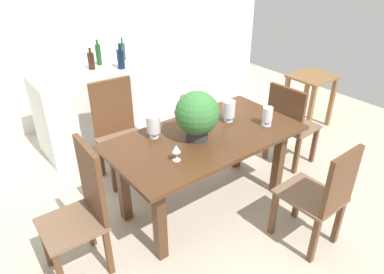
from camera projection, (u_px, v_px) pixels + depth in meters
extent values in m
plane|color=#BCB29E|center=(207.00, 205.00, 3.45)|extent=(7.04, 7.04, 0.00)
cube|color=white|center=(80.00, 22.00, 4.59)|extent=(6.40, 0.10, 2.60)
cube|color=#4C2D19|center=(206.00, 137.00, 3.11)|extent=(1.71, 0.90, 0.03)
cube|color=#4C2D19|center=(160.00, 222.00, 2.73)|extent=(0.08, 0.08, 0.73)
cube|color=#4C2D19|center=(279.00, 161.00, 3.47)|extent=(0.08, 0.08, 0.73)
cube|color=#4C2D19|center=(123.00, 185.00, 3.13)|extent=(0.08, 0.08, 0.73)
cube|color=#4C2D19|center=(237.00, 137.00, 3.86)|extent=(0.08, 0.08, 0.73)
cube|color=brown|center=(298.00, 197.00, 3.21)|extent=(0.04, 0.04, 0.44)
cube|color=brown|center=(274.00, 213.00, 3.03)|extent=(0.04, 0.04, 0.44)
cube|color=brown|center=(338.00, 222.00, 2.94)|extent=(0.04, 0.04, 0.44)
cube|color=brown|center=(314.00, 241.00, 2.76)|extent=(0.04, 0.04, 0.44)
cube|color=brown|center=(310.00, 196.00, 2.87)|extent=(0.41, 0.48, 0.03)
cube|color=brown|center=(341.00, 182.00, 2.59)|extent=(0.38, 0.04, 0.50)
cube|color=brown|center=(45.00, 244.00, 2.73)|extent=(0.05, 0.05, 0.44)
cube|color=brown|center=(90.00, 224.00, 2.91)|extent=(0.05, 0.05, 0.44)
cube|color=brown|center=(108.00, 252.00, 2.66)|extent=(0.05, 0.05, 0.44)
cube|color=brown|center=(71.00, 225.00, 2.58)|extent=(0.45, 0.45, 0.03)
cube|color=brown|center=(91.00, 181.00, 2.53)|extent=(0.05, 0.40, 0.59)
cube|color=brown|center=(113.00, 173.00, 3.54)|extent=(0.05, 0.05, 0.44)
cube|color=brown|center=(149.00, 161.00, 3.72)|extent=(0.05, 0.05, 0.44)
cube|color=brown|center=(101.00, 158.00, 3.78)|extent=(0.05, 0.05, 0.44)
cube|color=brown|center=(135.00, 147.00, 3.97)|extent=(0.05, 0.05, 0.44)
cube|color=brown|center=(123.00, 140.00, 3.64)|extent=(0.50, 0.45, 0.03)
cube|color=brown|center=(112.00, 107.00, 3.62)|extent=(0.43, 0.07, 0.58)
cube|color=brown|center=(314.00, 145.00, 4.01)|extent=(0.05, 0.05, 0.44)
cube|color=brown|center=(285.00, 132.00, 4.27)|extent=(0.05, 0.05, 0.44)
cube|color=brown|center=(296.00, 156.00, 3.81)|extent=(0.05, 0.05, 0.44)
cube|color=brown|center=(267.00, 141.00, 4.07)|extent=(0.05, 0.05, 0.44)
cube|color=brown|center=(293.00, 125.00, 3.93)|extent=(0.44, 0.50, 0.03)
cube|color=brown|center=(286.00, 109.00, 3.69)|extent=(0.07, 0.44, 0.48)
cylinder|color=#333338|center=(197.00, 133.00, 3.02)|extent=(0.19, 0.19, 0.10)
sphere|color=#387538|center=(197.00, 113.00, 2.93)|extent=(0.37, 0.37, 0.37)
sphere|color=#C64C56|center=(204.00, 101.00, 2.97)|extent=(0.05, 0.05, 0.05)
sphere|color=#C64C56|center=(177.00, 112.00, 2.90)|extent=(0.06, 0.06, 0.06)
sphere|color=#C64C56|center=(193.00, 108.00, 3.06)|extent=(0.04, 0.04, 0.04)
sphere|color=#C64C56|center=(207.00, 119.00, 2.80)|extent=(0.04, 0.04, 0.04)
sphere|color=#C64C56|center=(212.00, 117.00, 2.98)|extent=(0.04, 0.04, 0.04)
sphere|color=#C64C56|center=(183.00, 98.00, 2.96)|extent=(0.06, 0.06, 0.06)
cylinder|color=silver|center=(154.00, 136.00, 3.07)|extent=(0.08, 0.08, 0.01)
cylinder|color=silver|center=(154.00, 134.00, 3.05)|extent=(0.03, 0.03, 0.04)
cylinder|color=silver|center=(153.00, 124.00, 3.00)|extent=(0.12, 0.12, 0.15)
cylinder|color=silver|center=(228.00, 120.00, 3.33)|extent=(0.09, 0.09, 0.01)
cylinder|color=silver|center=(228.00, 118.00, 3.32)|extent=(0.02, 0.02, 0.04)
cylinder|color=silver|center=(229.00, 109.00, 3.27)|extent=(0.12, 0.12, 0.15)
cylinder|color=silver|center=(266.00, 124.00, 3.26)|extent=(0.09, 0.09, 0.01)
cylinder|color=silver|center=(267.00, 122.00, 3.25)|extent=(0.03, 0.03, 0.03)
cylinder|color=silver|center=(268.00, 114.00, 3.21)|extent=(0.09, 0.09, 0.13)
cylinder|color=silver|center=(177.00, 160.00, 2.75)|extent=(0.06, 0.06, 0.00)
cylinder|color=silver|center=(176.00, 156.00, 2.73)|extent=(0.01, 0.01, 0.07)
cone|color=silver|center=(176.00, 149.00, 2.70)|extent=(0.07, 0.07, 0.06)
cube|color=silver|center=(108.00, 105.00, 4.34)|extent=(1.62, 0.60, 0.94)
cylinder|color=#194C1E|center=(99.00, 55.00, 4.15)|extent=(0.06, 0.06, 0.24)
cylinder|color=#194C1E|center=(97.00, 42.00, 4.07)|extent=(0.03, 0.03, 0.06)
cylinder|color=black|center=(91.00, 61.00, 4.03)|extent=(0.07, 0.07, 0.19)
cylinder|color=black|center=(90.00, 50.00, 3.97)|extent=(0.03, 0.03, 0.06)
cylinder|color=#0F1E38|center=(121.00, 59.00, 4.03)|extent=(0.08, 0.08, 0.22)
cylinder|color=#0F1E38|center=(120.00, 47.00, 3.96)|extent=(0.03, 0.03, 0.07)
cylinder|color=#194C1E|center=(123.00, 52.00, 4.33)|extent=(0.06, 0.06, 0.20)
cylinder|color=#194C1E|center=(122.00, 41.00, 4.26)|extent=(0.02, 0.02, 0.07)
cube|color=brown|center=(313.00, 77.00, 4.58)|extent=(0.54, 0.48, 0.02)
cube|color=brown|center=(311.00, 111.00, 4.50)|extent=(0.05, 0.05, 0.68)
cube|color=brown|center=(331.00, 102.00, 4.74)|extent=(0.05, 0.05, 0.68)
cube|color=brown|center=(285.00, 101.00, 4.77)|extent=(0.05, 0.05, 0.68)
cube|color=brown|center=(306.00, 93.00, 5.02)|extent=(0.05, 0.05, 0.68)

